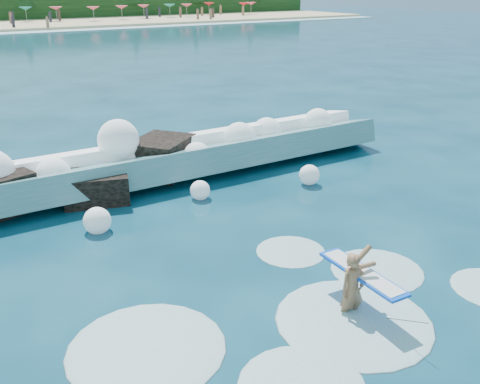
% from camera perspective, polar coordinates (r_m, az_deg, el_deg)
% --- Properties ---
extents(ground, '(200.00, 200.00, 0.00)m').
position_cam_1_polar(ground, '(11.73, -0.97, -9.98)').
color(ground, '#072E3F').
rests_on(ground, ground).
extents(breaking_wave, '(17.43, 2.74, 1.50)m').
position_cam_1_polar(breaking_wave, '(17.90, -9.20, 3.01)').
color(breaking_wave, teal).
rests_on(breaking_wave, ground).
extents(rock_cluster, '(8.43, 3.43, 1.43)m').
position_cam_1_polar(rock_cluster, '(17.06, -17.11, 1.13)').
color(rock_cluster, black).
rests_on(rock_cluster, ground).
extents(surfer_with_board, '(0.88, 2.78, 1.55)m').
position_cam_1_polar(surfer_with_board, '(10.85, 12.13, -9.81)').
color(surfer_with_board, '#936544').
rests_on(surfer_with_board, ground).
extents(wave_spray, '(15.07, 4.60, 2.13)m').
position_cam_1_polar(wave_spray, '(17.36, -10.87, 3.90)').
color(wave_spray, white).
rests_on(wave_spray, ground).
extents(surf_foam, '(9.41, 5.75, 0.15)m').
position_cam_1_polar(surf_foam, '(10.73, 6.55, -13.47)').
color(surf_foam, silver).
rests_on(surf_foam, ground).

